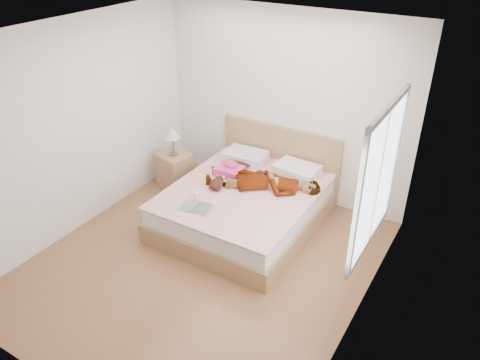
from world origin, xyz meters
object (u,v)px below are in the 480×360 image
Objects in this scene: magazine at (196,207)px; nightstand at (175,168)px; bed at (247,202)px; woman at (264,179)px; coffee_mug at (197,195)px; towel at (230,169)px; plush_toy at (217,183)px; phone at (246,153)px.

magazine is 0.45× the size of nightstand.
bed is 0.83m from magazine.
woman is 0.89m from coffee_mug.
towel reaches higher than plush_toy.
nightstand is at bearing 157.10° from plush_toy.
bed is 5.64× the size of towel.
bed is at bearing -69.77° from woman.
nightstand is (-0.96, 0.77, -0.24)m from coffee_mug.
coffee_mug is 1.25m from nightstand.
magazine is at bearing -57.51° from coffee_mug.
towel is at bearing -2.22° from nightstand.
phone is 1.29m from magazine.
coffee_mug is at bearing -102.82° from plush_toy.
nightstand is at bearing -179.78° from phone.
towel is (-0.53, 0.03, -0.03)m from woman.
magazine is at bearing -110.21° from bed.
woman is 15.61× the size of phone.
bed is 0.51m from towel.
towel is 0.84× the size of magazine.
bed is 2.16× the size of nightstand.
nightstand reaches higher than coffee_mug.
bed is 0.74m from coffee_mug.
towel is at bearing 97.72° from plush_toy.
nightstand is at bearing 171.65° from bed.
woman is 0.40m from bed.
towel is 0.38× the size of nightstand.
woman is 0.65m from phone.
bed reaches higher than woman.
coffee_mug is at bearing -56.48° from woman.
bed is at bearing -8.35° from nightstand.
towel is 0.40m from plush_toy.
phone reaches higher than plush_toy.
woman reaches higher than plush_toy.
bed is at bearing -75.88° from phone.
phone is at bearing 18.26° from nightstand.
phone is 0.34× the size of plush_toy.
plush_toy is at bearing -106.52° from phone.
magazine is at bearing -105.39° from phone.
coffee_mug is at bearing -124.38° from bed.
magazine is at bearing -84.16° from towel.
bed reaches higher than phone.
towel is at bearing 95.84° from magazine.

